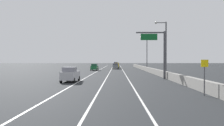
{
  "coord_description": "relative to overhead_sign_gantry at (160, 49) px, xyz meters",
  "views": [
    {
      "loc": [
        -0.29,
        -3.67,
        2.95
      ],
      "look_at": [
        -1.18,
        37.73,
        2.43
      ],
      "focal_mm": 35.47,
      "sensor_mm": 36.0,
      "label": 1
    }
  ],
  "objects": [
    {
      "name": "speed_advisory_sign",
      "position": [
        0.44,
        -16.54,
        -2.96
      ],
      "size": [
        0.6,
        0.11,
        3.0
      ],
      "color": "#4C4C51",
      "rests_on": "ground_plane"
    },
    {
      "name": "car_green_3",
      "position": [
        -13.19,
        28.65,
        -3.76
      ],
      "size": [
        1.91,
        4.77,
        1.93
      ],
      "color": "#196033",
      "rests_on": "ground_plane"
    },
    {
      "name": "overhead_sign_gantry",
      "position": [
        0.0,
        0.0,
        0.0
      ],
      "size": [
        4.68,
        0.36,
        7.5
      ],
      "color": "#47474C",
      "rests_on": "ground_plane"
    },
    {
      "name": "car_blue_1",
      "position": [
        -7.21,
        63.11,
        -3.66
      ],
      "size": [
        1.98,
        4.62,
        2.14
      ],
      "color": "#1E389E",
      "rests_on": "ground_plane"
    },
    {
      "name": "car_gray_2",
      "position": [
        -7.23,
        38.9,
        -3.76
      ],
      "size": [
        2.02,
        4.36,
        1.94
      ],
      "color": "slate",
      "rests_on": "ground_plane"
    },
    {
      "name": "ground_plane",
      "position": [
        -6.5,
        32.79,
        -4.73
      ],
      "size": [
        320.0,
        320.0,
        0.0
      ],
      "primitive_type": "plane",
      "color": "#26282B"
    },
    {
      "name": "lane_stripe_left",
      "position": [
        -12.0,
        23.79,
        -4.73
      ],
      "size": [
        0.16,
        130.0,
        0.0
      ],
      "primitive_type": "cube",
      "color": "silver",
      "rests_on": "ground_plane"
    },
    {
      "name": "lane_stripe_center",
      "position": [
        -8.5,
        23.79,
        -4.73
      ],
      "size": [
        0.16,
        130.0,
        0.0
      ],
      "primitive_type": "cube",
      "color": "silver",
      "rests_on": "ground_plane"
    },
    {
      "name": "lane_stripe_right",
      "position": [
        -5.0,
        23.79,
        -4.73
      ],
      "size": [
        0.16,
        130.0,
        0.0
      ],
      "primitive_type": "cube",
      "color": "silver",
      "rests_on": "ground_plane"
    },
    {
      "name": "car_yellow_0",
      "position": [
        -6.84,
        47.35,
        -3.7
      ],
      "size": [
        2.07,
        4.76,
        2.06
      ],
      "color": "gold",
      "rests_on": "ground_plane"
    },
    {
      "name": "jersey_barrier_right",
      "position": [
        1.34,
        8.79,
        -4.18
      ],
      "size": [
        0.6,
        120.0,
        1.1
      ],
      "primitive_type": "cube",
      "color": "gray",
      "rests_on": "ground_plane"
    },
    {
      "name": "lamp_post_right_third",
      "position": [
        1.81,
        30.13,
        0.92
      ],
      "size": [
        2.14,
        0.44,
        9.81
      ],
      "color": "#4C4C51",
      "rests_on": "ground_plane"
    },
    {
      "name": "car_silver_4",
      "position": [
        -13.13,
        -4.93,
        -3.72
      ],
      "size": [
        2.02,
        4.21,
        2.02
      ],
      "color": "#B7B7BC",
      "rests_on": "ground_plane"
    },
    {
      "name": "lamp_post_right_second",
      "position": [
        1.67,
        4.43,
        0.92
      ],
      "size": [
        2.14,
        0.44,
        9.81
      ],
      "color": "#4C4C51",
      "rests_on": "ground_plane"
    }
  ]
}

